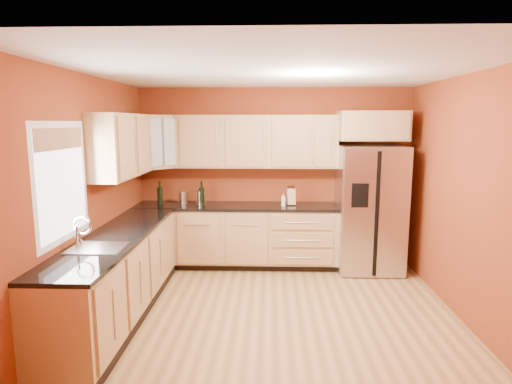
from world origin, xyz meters
TOP-DOWN VIEW (x-y plane):
  - floor at (0.00, 0.00)m, footprint 4.00×4.00m
  - ceiling at (0.00, 0.00)m, footprint 4.00×4.00m
  - wall_back at (0.00, 2.00)m, footprint 4.00×0.04m
  - wall_front at (0.00, -2.00)m, footprint 4.00×0.04m
  - wall_left at (-2.00, 0.00)m, footprint 0.04×4.00m
  - wall_right at (2.00, 0.00)m, footprint 0.04×4.00m
  - base_cabinets_back at (-0.55, 1.70)m, footprint 2.90×0.60m
  - base_cabinets_left at (-1.70, 0.00)m, footprint 0.60×2.80m
  - countertop_back at (-0.55, 1.69)m, footprint 2.90×0.62m
  - countertop_left at (-1.69, 0.00)m, footprint 0.62×2.80m
  - upper_cabinets_back at (-0.25, 1.83)m, footprint 2.30×0.33m
  - upper_cabinets_left at (-1.83, 0.72)m, footprint 0.33×1.35m
  - corner_upper_cabinet at (-1.67, 1.67)m, footprint 0.67×0.67m
  - over_fridge_cabinet at (1.35, 1.70)m, footprint 0.92×0.60m
  - refrigerator at (1.35, 1.62)m, footprint 0.90×0.75m
  - window at (-1.98, -0.50)m, footprint 0.03×0.90m
  - sink_faucet at (-1.69, -0.50)m, footprint 0.50×0.42m
  - canister_left at (-1.05, 1.68)m, footprint 0.14×0.14m
  - canister_right at (-1.32, 1.73)m, footprint 0.13×0.13m
  - wine_bottle_a at (-1.64, 1.67)m, footprint 0.10×0.10m
  - wine_bottle_b at (-1.04, 1.65)m, footprint 0.10×0.10m
  - knife_block at (0.24, 1.73)m, footprint 0.13×0.12m
  - soap_dispenser at (0.13, 1.63)m, footprint 0.06×0.06m

SIDE VIEW (x-z plane):
  - floor at x=0.00m, z-range 0.00..0.00m
  - base_cabinets_back at x=-0.55m, z-range 0.00..0.88m
  - base_cabinets_left at x=-1.70m, z-range 0.00..0.88m
  - refrigerator at x=1.35m, z-range 0.00..1.78m
  - countertop_back at x=-0.55m, z-range 0.88..0.92m
  - countertop_left at x=-1.69m, z-range 0.88..0.92m
  - soap_dispenser at x=0.13m, z-range 0.92..1.09m
  - canister_right at x=-1.32m, z-range 0.92..1.11m
  - canister_left at x=-1.05m, z-range 0.92..1.12m
  - knife_block at x=0.24m, z-range 0.92..1.15m
  - sink_faucet at x=-1.69m, z-range 0.92..1.22m
  - wine_bottle_b at x=-1.04m, z-range 0.92..1.27m
  - wine_bottle_a at x=-1.64m, z-range 0.92..1.27m
  - wall_back at x=0.00m, z-range 0.00..2.60m
  - wall_front at x=0.00m, z-range 0.00..2.60m
  - wall_left at x=-2.00m, z-range 0.00..2.60m
  - wall_right at x=2.00m, z-range 0.00..2.60m
  - window at x=-1.98m, z-range 1.05..2.05m
  - upper_cabinets_back at x=-0.25m, z-range 1.45..2.20m
  - upper_cabinets_left at x=-1.83m, z-range 1.45..2.20m
  - corner_upper_cabinet at x=-1.67m, z-range 1.45..2.20m
  - over_fridge_cabinet at x=1.35m, z-range 1.85..2.25m
  - ceiling at x=0.00m, z-range 2.60..2.60m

